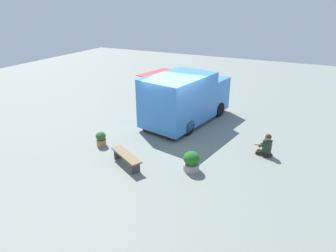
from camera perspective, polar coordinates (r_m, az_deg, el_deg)
name	(u,v)px	position (r m, az deg, el deg)	size (l,w,h in m)	color
ground_plane	(175,131)	(13.69, 1.30, -0.99)	(40.00, 40.00, 0.00)	gray
food_truck	(186,99)	(14.44, 3.50, 5.27)	(3.54, 5.37, 2.46)	#4186DE
person_customer	(266,146)	(12.07, 18.65, -3.79)	(0.79, 0.51, 0.91)	black
planter_flowering_near	(191,161)	(10.50, 4.60, -6.88)	(0.60, 0.60, 0.74)	#9A9291
planter_flowering_far	(101,139)	(12.54, -12.96, -2.43)	(0.42, 0.42, 0.61)	#AE7341
plaza_bench	(126,157)	(10.88, -8.18, -6.00)	(1.63, 1.11, 0.46)	#836B4C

